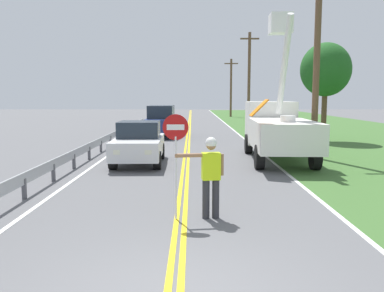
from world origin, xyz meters
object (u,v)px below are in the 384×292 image
Objects in this scene: stop_sign_paddle at (174,143)px; utility_bucket_truck at (275,126)px; flagger_worker at (209,172)px; utility_pole_far at (230,87)px; utility_pole_mid at (248,77)px; oncoming_sedan_nearest at (138,143)px; oncoming_suv_second at (160,121)px; utility_pole_near at (315,59)px; roadside_tree_verge at (324,70)px.

utility_bucket_truck is at bearing 65.35° from stop_sign_paddle.
utility_pole_far is (4.75, 45.48, 2.92)m from flagger_worker.
utility_pole_far is (1.51, 36.85, 2.53)m from utility_bucket_truck.
stop_sign_paddle is 31.45m from utility_pole_mid.
utility_bucket_truck is 5.95m from oncoming_sedan_nearest.
utility_bucket_truck reaches higher than oncoming_suv_second.
stop_sign_paddle is 7.79m from oncoming_sedan_nearest.
utility_pole_mid is (1.82, 22.04, 3.12)m from utility_bucket_truck.
oncoming_sedan_nearest is at bearing -100.86° from utility_pole_far.
oncoming_sedan_nearest is 0.50× the size of utility_pole_near.
oncoming_suv_second is (-1.70, 18.57, -0.65)m from stop_sign_paddle.
oncoming_sedan_nearest is (-1.79, 7.53, -0.88)m from stop_sign_paddle.
utility_pole_near is 1.40× the size of roadside_tree_verge.
oncoming_sedan_nearest is at bearing 103.36° from stop_sign_paddle.
stop_sign_paddle is at bearing -117.61° from roadside_tree_verge.
utility_pole_near is at bearing 61.12° from flagger_worker.
utility_pole_near is at bearing 11.89° from oncoming_sedan_nearest.
utility_pole_mid reaches higher than utility_pole_near.
flagger_worker is 0.22× the size of utility_pole_near.
utility_pole_mid is 14.82m from utility_pole_far.
utility_pole_mid reaches higher than utility_bucket_truck.
roadside_tree_verge is at bearing -80.21° from utility_pole_mid.
utility_bucket_truck is 1.17× the size of roadside_tree_verge.
flagger_worker is at bearing -99.38° from utility_pole_mid.
flagger_worker is 0.44× the size of oncoming_sedan_nearest.
utility_pole_mid is (7.62, 23.24, 3.72)m from oncoming_sedan_nearest.
roadside_tree_verge is (4.37, 7.29, 2.84)m from utility_bucket_truck.
utility_pole_mid is (5.07, 30.67, 3.51)m from flagger_worker.
stop_sign_paddle is 18.25m from roadside_tree_verge.
utility_pole_far is at bearing 90.35° from utility_pole_near.
oncoming_sedan_nearest is at bearing -168.33° from utility_bucket_truck.
utility_pole_near is (5.74, 9.12, 2.61)m from stop_sign_paddle.
oncoming_suv_second is (-2.47, 18.47, 0.01)m from flagger_worker.
utility_pole_near reaches higher than oncoming_sedan_nearest.
utility_bucket_truck is 1.67× the size of oncoming_sedan_nearest.
roadside_tree_verge is (2.64, 6.90, -0.05)m from utility_pole_near.
utility_pole_far is at bearing 83.10° from stop_sign_paddle.
roadside_tree_verge is at bearing 69.07° from utility_pole_near.
oncoming_sedan_nearest is at bearing -108.15° from utility_pole_mid.
utility_pole_far is at bearing 95.53° from roadside_tree_verge.
utility_bucket_truck is (3.24, 8.63, 0.39)m from flagger_worker.
roadside_tree_verge is at bearing -84.47° from utility_pole_far.
roadside_tree_verge reaches higher than flagger_worker.
oncoming_sedan_nearest is (-5.80, -1.20, -0.60)m from utility_bucket_truck.
utility_pole_mid is at bearing 99.79° from roadside_tree_verge.
utility_bucket_truck reaches higher than roadside_tree_verge.
utility_pole_far reaches higher than oncoming_suv_second.
roadside_tree_verge reaches higher than oncoming_suv_second.
stop_sign_paddle is at bearing -172.74° from flagger_worker.
oncoming_suv_second reaches higher than flagger_worker.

